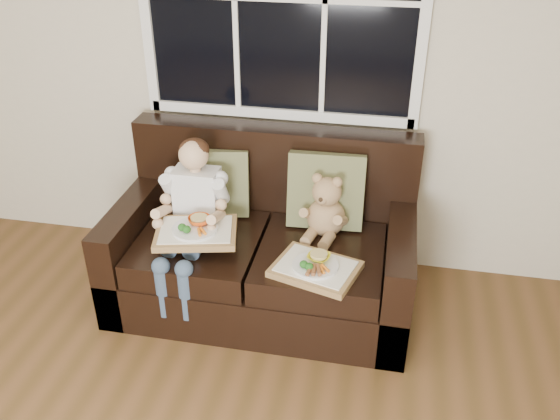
% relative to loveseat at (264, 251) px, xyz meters
% --- Properties ---
extents(loveseat, '(1.70, 0.92, 0.96)m').
position_rel_loveseat_xyz_m(loveseat, '(0.00, 0.00, 0.00)').
color(loveseat, black).
rests_on(loveseat, ground).
extents(pillow_left, '(0.42, 0.25, 0.41)m').
position_rel_loveseat_xyz_m(pillow_left, '(-0.33, 0.15, 0.34)').
color(pillow_left, olive).
rests_on(pillow_left, loveseat).
extents(pillow_right, '(0.44, 0.22, 0.45)m').
position_rel_loveseat_xyz_m(pillow_right, '(0.33, 0.15, 0.36)').
color(pillow_right, olive).
rests_on(pillow_right, loveseat).
extents(child, '(0.37, 0.59, 0.84)m').
position_rel_loveseat_xyz_m(child, '(-0.38, -0.12, 0.33)').
color(child, silver).
rests_on(child, loveseat).
extents(teddy_bear, '(0.25, 0.31, 0.39)m').
position_rel_loveseat_xyz_m(teddy_bear, '(0.35, 0.04, 0.29)').
color(teddy_bear, tan).
rests_on(teddy_bear, loveseat).
extents(tray_left, '(0.49, 0.42, 0.10)m').
position_rel_loveseat_xyz_m(tray_left, '(-0.31, -0.27, 0.27)').
color(tray_left, '#9E7B47').
rests_on(tray_left, child).
extents(tray_right, '(0.49, 0.43, 0.10)m').
position_rel_loveseat_xyz_m(tray_right, '(0.35, -0.34, 0.17)').
color(tray_right, '#9E7B47').
rests_on(tray_right, loveseat).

